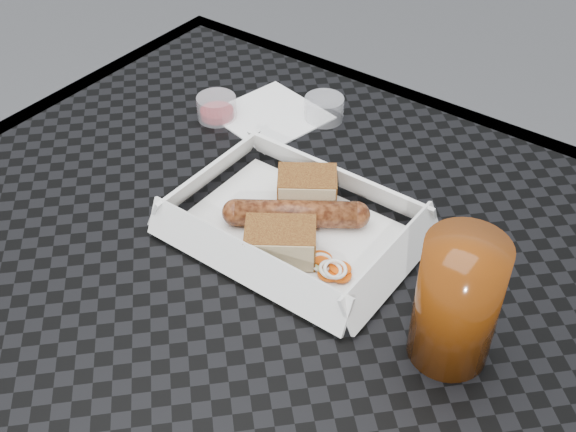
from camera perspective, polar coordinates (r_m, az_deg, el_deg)
The scene contains 10 objects.
patio_table at distance 0.78m, azimuth -4.17°, elevation -7.50°, with size 0.80×0.80×0.74m.
food_tray at distance 0.75m, azimuth 0.45°, elevation -1.21°, with size 0.22×0.15×0.00m, color white.
bratwurst at distance 0.75m, azimuth 0.63°, elevation 0.18°, with size 0.13×0.10×0.03m.
bread_near at distance 0.77m, azimuth 1.52°, elevation 2.11°, with size 0.06×0.04×0.04m, color brown.
bread_far at distance 0.71m, azimuth -0.61°, elevation -2.08°, with size 0.07×0.05×0.04m, color brown.
veg_garnish at distance 0.71m, azimuth 3.15°, elevation -4.47°, with size 0.03×0.03×0.00m.
napkin at distance 0.93m, azimuth -1.39°, elevation 7.95°, with size 0.12×0.12×0.00m, color white.
condiment_cup_sauce at distance 0.93m, azimuth -5.66°, elevation 8.52°, with size 0.05×0.05×0.03m, color maroon.
condiment_cup_empty at distance 0.92m, azimuth 2.87°, elevation 8.48°, with size 0.05×0.05×0.03m, color silver.
drink_glass at distance 0.62m, azimuth 13.21°, elevation -6.64°, with size 0.07×0.07×0.13m, color #5A2607.
Camera 1 is at (0.35, -0.39, 1.25)m, focal length 45.00 mm.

